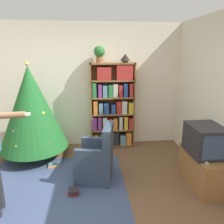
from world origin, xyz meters
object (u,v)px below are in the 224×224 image
(christmas_tree, at_px, (31,108))
(armchair, at_px, (97,161))
(television, at_px, (206,140))
(table_lamp, at_px, (125,58))
(bookshelf, at_px, (113,107))
(potted_plant, at_px, (99,53))

(christmas_tree, distance_m, armchair, 1.63)
(television, relative_size, christmas_tree, 0.31)
(table_lamp, bearing_deg, bookshelf, -178.16)
(christmas_tree, distance_m, potted_plant, 1.69)
(armchair, bearing_deg, television, 89.91)
(bookshelf, relative_size, table_lamp, 9.00)
(armchair, bearing_deg, potted_plant, -174.46)
(armchair, xyz_separation_m, potted_plant, (0.12, 1.29, 1.67))
(christmas_tree, distance_m, table_lamp, 2.07)
(bookshelf, xyz_separation_m, television, (1.23, -1.60, -0.15))
(potted_plant, bearing_deg, christmas_tree, -163.49)
(television, bearing_deg, bookshelf, 127.59)
(television, bearing_deg, armchair, 168.88)
(armchair, distance_m, potted_plant, 2.11)
(bookshelf, xyz_separation_m, armchair, (-0.39, -1.28, -0.57))
(potted_plant, distance_m, table_lamp, 0.53)
(christmas_tree, relative_size, potted_plant, 5.60)
(television, height_order, armchair, television)
(christmas_tree, xyz_separation_m, armchair, (1.18, -0.90, -0.67))
(television, xyz_separation_m, table_lamp, (-0.97, 1.60, 1.16))
(bookshelf, distance_m, television, 2.02)
(television, distance_m, armchair, 1.70)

